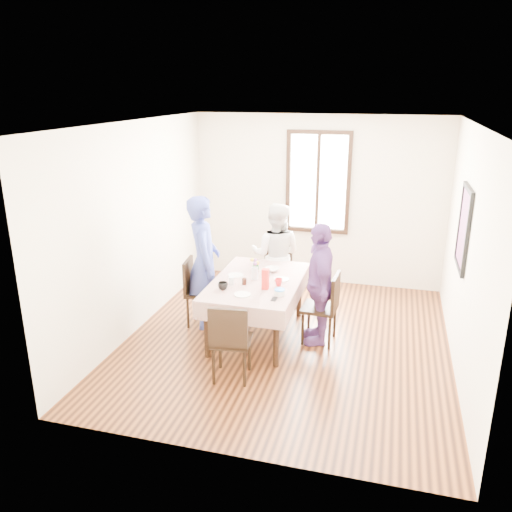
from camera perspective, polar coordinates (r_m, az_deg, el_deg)
name	(u,v)px	position (r m, az deg, el deg)	size (l,w,h in m)	color
ground	(287,340)	(6.67, 3.44, -9.31)	(4.50, 4.50, 0.00)	black
back_wall	(317,201)	(8.32, 6.84, 6.09)	(4.00, 4.00, 0.00)	beige
right_wall	(467,253)	(6.11, 22.36, 0.35)	(4.50, 4.50, 0.00)	beige
window_frame	(318,183)	(8.24, 6.90, 8.10)	(1.02, 0.06, 1.62)	black
window_pane	(318,182)	(8.25, 6.91, 8.12)	(0.90, 0.02, 1.50)	white
art_poster	(464,228)	(6.34, 22.11, 2.89)	(0.04, 0.76, 0.96)	red
dining_table	(257,308)	(6.64, 0.11, -5.82)	(0.96, 1.56, 0.75)	black
tablecloth	(257,281)	(6.50, 0.12, -2.75)	(1.08, 1.68, 0.01)	#560F08
chair_left	(203,292)	(6.97, -5.94, -4.01)	(0.42, 0.42, 0.91)	black
chair_right	(320,308)	(6.51, 7.07, -5.71)	(0.42, 0.42, 0.91)	black
chair_far	(276,275)	(7.57, 2.22, -2.07)	(0.42, 0.42, 0.91)	black
chair_near	(232,340)	(5.69, -2.73, -9.32)	(0.42, 0.42, 0.91)	black
person_left	(203,262)	(6.81, -5.90, -0.66)	(0.65, 0.43, 1.78)	#354091
person_far	(276,255)	(7.45, 2.22, 0.13)	(0.75, 0.58, 1.53)	silver
person_right	(319,284)	(6.39, 6.99, -3.07)	(0.91, 0.38, 1.55)	#62397D
mug_black	(223,286)	(6.20, -3.70, -3.34)	(0.12, 0.12, 0.09)	black
mug_flag	(279,282)	(6.31, 2.53, -2.92)	(0.10, 0.10, 0.09)	red
mug_green	(256,268)	(6.81, -0.05, -1.37)	(0.09, 0.09, 0.07)	#0C7226
serving_bowl	(272,270)	(6.80, 1.77, -1.51)	(0.19, 0.19, 0.05)	white
juice_carton	(265,279)	(6.18, 1.06, -2.57)	(0.08, 0.08, 0.25)	red
butter_tub	(280,293)	(6.03, 2.63, -4.08)	(0.13, 0.13, 0.06)	white
jam_jar	(244,281)	(6.34, -1.31, -2.84)	(0.06, 0.06, 0.08)	black
drinking_glass	(231,281)	(6.35, -2.75, -2.76)	(0.07, 0.07, 0.10)	silver
smartphone	(274,299)	(5.93, 2.02, -4.79)	(0.06, 0.12, 0.01)	black
flower_vase	(255,273)	(6.50, -0.13, -1.93)	(0.08, 0.08, 0.16)	silver
plate_left	(236,275)	(6.65, -2.27, -2.14)	(0.20, 0.20, 0.01)	white
plate_right	(281,279)	(6.52, 2.84, -2.59)	(0.20, 0.20, 0.01)	white
plate_near	(242,294)	(6.04, -1.52, -4.29)	(0.20, 0.20, 0.01)	white
butter_lid	(280,290)	(6.02, 2.64, -3.75)	(0.12, 0.12, 0.01)	blue
flower_bunch	(255,264)	(6.46, -0.13, -0.84)	(0.09, 0.09, 0.10)	yellow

